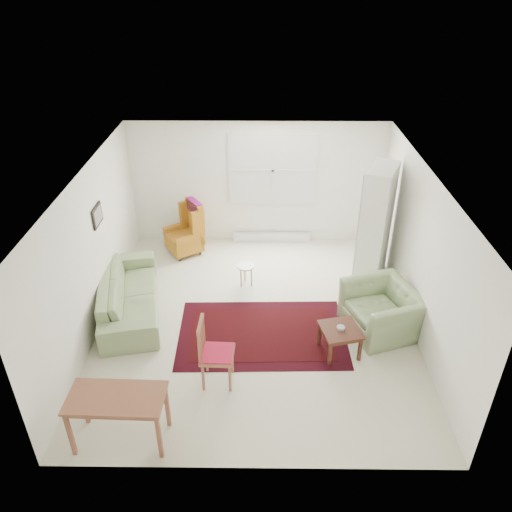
{
  "coord_description": "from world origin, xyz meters",
  "views": [
    {
      "loc": [
        0.07,
        -6.45,
        5.1
      ],
      "look_at": [
        0.0,
        0.3,
        1.05
      ],
      "focal_mm": 35.0,
      "sensor_mm": 36.0,
      "label": 1
    }
  ],
  "objects_px": {
    "armchair": "(383,306)",
    "stool": "(246,275)",
    "sofa": "(128,287)",
    "coffee_table": "(339,340)",
    "desk": "(120,418)",
    "wingback_chair": "(183,229)",
    "cabinet": "(376,224)",
    "desk_chair": "(217,353)"
  },
  "relations": [
    {
      "from": "wingback_chair",
      "to": "desk",
      "type": "xyz_separation_m",
      "value": [
        -0.15,
        -4.52,
        -0.18
      ]
    },
    {
      "from": "coffee_table",
      "to": "desk_chair",
      "type": "xyz_separation_m",
      "value": [
        -1.76,
        -0.61,
        0.29
      ]
    },
    {
      "from": "wingback_chair",
      "to": "armchair",
      "type": "bearing_deg",
      "value": 22.38
    },
    {
      "from": "coffee_table",
      "to": "desk_chair",
      "type": "distance_m",
      "value": 1.88
    },
    {
      "from": "cabinet",
      "to": "desk_chair",
      "type": "distance_m",
      "value": 3.82
    },
    {
      "from": "stool",
      "to": "coffee_table",
      "type": "bearing_deg",
      "value": -51.15
    },
    {
      "from": "sofa",
      "to": "wingback_chair",
      "type": "height_order",
      "value": "wingback_chair"
    },
    {
      "from": "sofa",
      "to": "wingback_chair",
      "type": "xyz_separation_m",
      "value": [
        0.65,
        1.91,
        0.08
      ]
    },
    {
      "from": "armchair",
      "to": "stool",
      "type": "relative_size",
      "value": 2.73
    },
    {
      "from": "wingback_chair",
      "to": "coffee_table",
      "type": "relative_size",
      "value": 1.96
    },
    {
      "from": "sofa",
      "to": "armchair",
      "type": "bearing_deg",
      "value": -108.25
    },
    {
      "from": "stool",
      "to": "cabinet",
      "type": "xyz_separation_m",
      "value": [
        2.29,
        0.34,
        0.86
      ]
    },
    {
      "from": "wingback_chair",
      "to": "coffee_table",
      "type": "xyz_separation_m",
      "value": [
        2.7,
        -2.92,
        -0.31
      ]
    },
    {
      "from": "armchair",
      "to": "wingback_chair",
      "type": "height_order",
      "value": "wingback_chair"
    },
    {
      "from": "coffee_table",
      "to": "cabinet",
      "type": "bearing_deg",
      "value": 68.21
    },
    {
      "from": "coffee_table",
      "to": "desk",
      "type": "xyz_separation_m",
      "value": [
        -2.85,
        -1.6,
        0.14
      ]
    },
    {
      "from": "coffee_table",
      "to": "desk_chair",
      "type": "bearing_deg",
      "value": -160.88
    },
    {
      "from": "wingback_chair",
      "to": "desk",
      "type": "relative_size",
      "value": 0.94
    },
    {
      "from": "desk",
      "to": "desk_chair",
      "type": "distance_m",
      "value": 1.49
    },
    {
      "from": "sofa",
      "to": "coffee_table",
      "type": "distance_m",
      "value": 3.51
    },
    {
      "from": "coffee_table",
      "to": "stool",
      "type": "xyz_separation_m",
      "value": [
        -1.44,
        1.79,
        -0.02
      ]
    },
    {
      "from": "cabinet",
      "to": "desk_chair",
      "type": "xyz_separation_m",
      "value": [
        -2.61,
        -2.74,
        -0.55
      ]
    },
    {
      "from": "sofa",
      "to": "desk_chair",
      "type": "xyz_separation_m",
      "value": [
        1.59,
        -1.62,
        0.05
      ]
    },
    {
      "from": "desk",
      "to": "armchair",
      "type": "bearing_deg",
      "value": 31.22
    },
    {
      "from": "armchair",
      "to": "desk_chair",
      "type": "distance_m",
      "value": 2.75
    },
    {
      "from": "armchair",
      "to": "desk",
      "type": "height_order",
      "value": "armchair"
    },
    {
      "from": "wingback_chair",
      "to": "cabinet",
      "type": "distance_m",
      "value": 3.67
    },
    {
      "from": "wingback_chair",
      "to": "stool",
      "type": "bearing_deg",
      "value": 14.96
    },
    {
      "from": "desk",
      "to": "desk_chair",
      "type": "height_order",
      "value": "desk_chair"
    },
    {
      "from": "wingback_chair",
      "to": "desk_chair",
      "type": "xyz_separation_m",
      "value": [
        0.94,
        -3.52,
        -0.02
      ]
    },
    {
      "from": "cabinet",
      "to": "desk",
      "type": "relative_size",
      "value": 1.87
    },
    {
      "from": "armchair",
      "to": "wingback_chair",
      "type": "relative_size",
      "value": 1.05
    },
    {
      "from": "wingback_chair",
      "to": "cabinet",
      "type": "relative_size",
      "value": 0.51
    },
    {
      "from": "sofa",
      "to": "coffee_table",
      "type": "bearing_deg",
      "value": -118.85
    },
    {
      "from": "sofa",
      "to": "armchair",
      "type": "relative_size",
      "value": 2.02
    },
    {
      "from": "wingback_chair",
      "to": "desk_chair",
      "type": "bearing_deg",
      "value": -18.24
    },
    {
      "from": "sofa",
      "to": "coffee_table",
      "type": "relative_size",
      "value": 4.15
    },
    {
      "from": "coffee_table",
      "to": "stool",
      "type": "distance_m",
      "value": 2.3
    },
    {
      "from": "armchair",
      "to": "desk",
      "type": "bearing_deg",
      "value": -78.09
    },
    {
      "from": "armchair",
      "to": "coffee_table",
      "type": "height_order",
      "value": "armchair"
    },
    {
      "from": "wingback_chair",
      "to": "coffee_table",
      "type": "distance_m",
      "value": 3.99
    },
    {
      "from": "armchair",
      "to": "desk",
      "type": "xyz_separation_m",
      "value": [
        -3.58,
        -2.17,
        -0.08
      ]
    }
  ]
}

